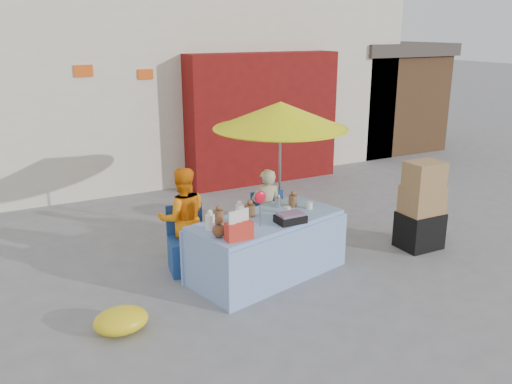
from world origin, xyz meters
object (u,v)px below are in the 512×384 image
vendor_beige (266,210)px  umbrella (281,116)px  chair_right (271,236)px  box_stack (421,209)px  vendor_orange (183,218)px  chair_left (188,252)px  market_table (266,246)px

vendor_beige → umbrella: bearing=-142.7°
chair_right → box_stack: box_stack is taller
vendor_beige → vendor_orange: bearing=10.7°
chair_left → umbrella: (1.55, 0.28, 1.64)m
market_table → vendor_beige: 0.86m
vendor_beige → umbrella: (0.30, 0.15, 1.29)m
market_table → vendor_orange: size_ratio=1.60×
chair_left → chair_right: (1.25, 0.00, 0.00)m
vendor_beige → box_stack: bearing=164.6°
vendor_orange → umbrella: umbrella is taller
market_table → umbrella: (0.71, 0.88, 1.49)m
chair_left → umbrella: size_ratio=0.41×
market_table → box_stack: box_stack is taller
chair_right → vendor_orange: size_ratio=0.62×
chair_left → umbrella: 2.27m
chair_right → vendor_orange: bearing=-175.4°
chair_left → vendor_beige: vendor_beige is taller
vendor_orange → market_table: bearing=149.6°
vendor_beige → market_table: bearing=71.7°
vendor_beige → umbrella: size_ratio=0.57×
chair_left → umbrella: bearing=21.1°
market_table → vendor_orange: (-0.84, 0.73, 0.28)m
umbrella → box_stack: (1.69, -1.12, -1.30)m
chair_right → umbrella: bearing=54.5°
market_table → chair_right: size_ratio=2.57×
chair_left → vendor_orange: (-0.00, 0.13, 0.43)m
chair_left → box_stack: 3.36m
market_table → chair_right: bearing=41.6°
market_table → umbrella: umbrella is taller
vendor_orange → chair_left: bearing=102.0°
market_table → chair_left: bearing=130.5°
chair_left → vendor_beige: (1.25, 0.13, 0.34)m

